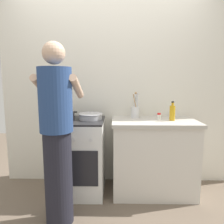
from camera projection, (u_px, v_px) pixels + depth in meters
ground at (108, 197)px, 2.48m from camera, size 6.00×6.00×0.00m
back_wall at (124, 89)px, 2.78m from camera, size 3.20×0.10×2.50m
countertop at (153, 156)px, 2.55m from camera, size 1.00×0.60×0.90m
stove_range at (79, 156)px, 2.56m from camera, size 0.60×0.62×0.90m
pot at (67, 116)px, 2.49m from camera, size 0.25×0.19×0.10m
mixing_bowl at (90, 116)px, 2.52m from camera, size 0.29×0.29×0.07m
utensil_crock at (135, 110)px, 2.62m from camera, size 0.10×0.10×0.33m
spice_bottle at (159, 117)px, 2.49m from camera, size 0.04×0.04×0.08m
oil_bottle at (172, 113)px, 2.45m from camera, size 0.06×0.06×0.23m
person at (57, 136)px, 1.93m from camera, size 0.41×0.50×1.70m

